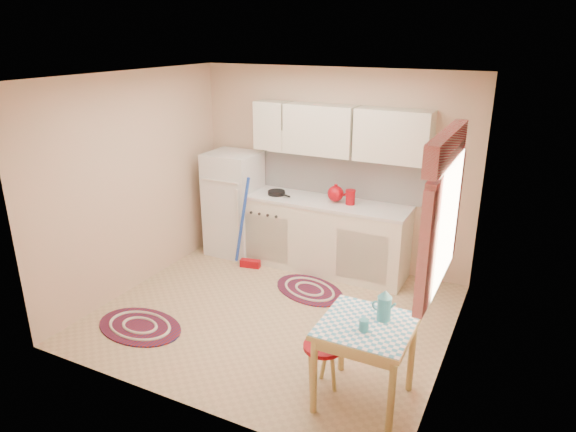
% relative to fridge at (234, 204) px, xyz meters
% --- Properties ---
extents(room_shell, '(3.64, 3.60, 2.52)m').
position_rel_fridge_xyz_m(room_shell, '(1.43, -1.01, 0.90)').
color(room_shell, tan).
rests_on(room_shell, ground).
extents(fridge, '(0.65, 0.60, 1.40)m').
position_rel_fridge_xyz_m(fridge, '(0.00, 0.00, 0.00)').
color(fridge, silver).
rests_on(fridge, ground).
extents(broom, '(0.30, 0.17, 1.20)m').
position_rel_fridge_xyz_m(broom, '(0.45, -0.35, -0.10)').
color(broom, '#1C3FAF').
rests_on(broom, ground).
extents(base_cabinets, '(2.25, 0.60, 0.88)m').
position_rel_fridge_xyz_m(base_cabinets, '(1.23, 0.05, -0.26)').
color(base_cabinets, beige).
rests_on(base_cabinets, ground).
extents(countertop, '(2.27, 0.62, 0.04)m').
position_rel_fridge_xyz_m(countertop, '(1.23, 0.05, 0.20)').
color(countertop, silver).
rests_on(countertop, base_cabinets).
extents(frying_pan, '(0.29, 0.29, 0.05)m').
position_rel_fridge_xyz_m(frying_pan, '(0.65, 0.00, 0.24)').
color(frying_pan, black).
rests_on(frying_pan, countertop).
extents(red_kettle, '(0.27, 0.26, 0.22)m').
position_rel_fridge_xyz_m(red_kettle, '(1.44, 0.05, 0.33)').
color(red_kettle, '#94050D').
rests_on(red_kettle, countertop).
extents(red_canister, '(0.13, 0.13, 0.16)m').
position_rel_fridge_xyz_m(red_canister, '(1.64, 0.05, 0.30)').
color(red_canister, '#94050D').
rests_on(red_canister, countertop).
extents(table, '(0.72, 0.72, 0.72)m').
position_rel_fridge_xyz_m(table, '(2.59, -2.14, -0.34)').
color(table, tan).
rests_on(table, ground).
extents(stool, '(0.42, 0.42, 0.42)m').
position_rel_fridge_xyz_m(stool, '(2.22, -2.14, -0.49)').
color(stool, '#94050D').
rests_on(stool, ground).
extents(coffee_pot, '(0.15, 0.13, 0.28)m').
position_rel_fridge_xyz_m(coffee_pot, '(2.68, -2.02, 0.16)').
color(coffee_pot, teal).
rests_on(coffee_pot, table).
extents(mug, '(0.09, 0.09, 0.10)m').
position_rel_fridge_xyz_m(mug, '(2.59, -2.24, 0.07)').
color(mug, teal).
rests_on(mug, table).
extents(rug_center, '(1.09, 0.92, 0.02)m').
position_rel_fridge_xyz_m(rug_center, '(1.40, -0.59, -0.69)').
color(rug_center, maroon).
rests_on(rug_center, ground).
extents(rug_left, '(1.03, 0.73, 0.02)m').
position_rel_fridge_xyz_m(rug_left, '(0.16, -2.11, -0.69)').
color(rug_left, maroon).
rests_on(rug_left, ground).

